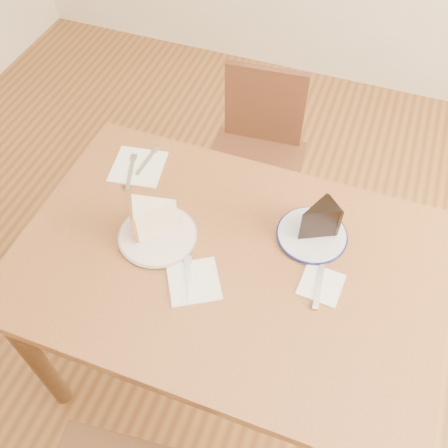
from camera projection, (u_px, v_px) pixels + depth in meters
ground at (226, 363)px, 2.00m from camera, size 4.00×4.00×0.00m
table at (226, 278)px, 1.49m from camera, size 1.20×0.80×0.75m
chair_far at (256, 156)px, 2.10m from camera, size 0.42×0.42×0.79m
plate_cream at (158, 236)px, 1.45m from camera, size 0.22×0.22×0.01m
plate_navy at (312, 235)px, 1.45m from camera, size 0.20×0.20×0.01m
carrot_cake at (157, 217)px, 1.42m from camera, size 0.15×0.13×0.10m
chocolate_cake at (315, 222)px, 1.41m from camera, size 0.12×0.12×0.10m
napkin_cream at (194, 281)px, 1.36m from camera, size 0.19×0.19×0.00m
napkin_navy at (321, 285)px, 1.36m from camera, size 0.12×0.12×0.00m
napkin_spare at (138, 166)px, 1.63m from camera, size 0.19×0.19×0.00m
fork_cream at (189, 278)px, 1.37m from camera, size 0.08×0.13×0.00m
knife_navy at (320, 282)px, 1.36m from camera, size 0.03×0.17×0.00m
fork_spare at (147, 161)px, 1.64m from camera, size 0.02×0.14×0.00m
knife_spare at (131, 172)px, 1.61m from camera, size 0.06×0.16×0.00m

